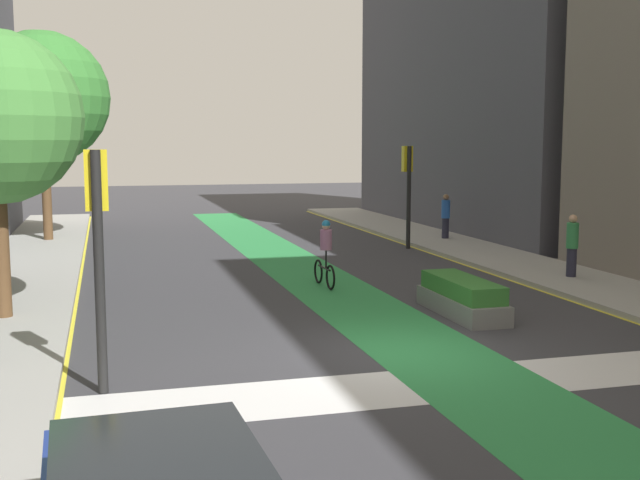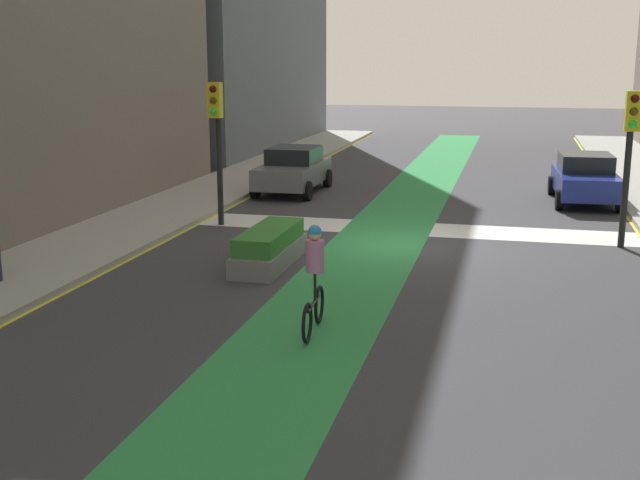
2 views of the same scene
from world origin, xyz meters
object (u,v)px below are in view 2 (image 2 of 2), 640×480
traffic_signal_near_left (630,139)px  car_grey_right_near (293,169)px  cyclist_in_lane (314,277)px  traffic_signal_near_right (217,126)px  car_blue_left_near (585,178)px  median_planter (270,247)px

traffic_signal_near_left → car_grey_right_near: bearing=-31.9°
traffic_signal_near_left → cyclist_in_lane: (5.89, 7.79, -1.74)m
traffic_signal_near_right → traffic_signal_near_left: traffic_signal_near_right is taller
traffic_signal_near_right → car_grey_right_near: bearing=-94.5°
traffic_signal_near_left → car_blue_left_near: (0.43, -6.58, -1.90)m
cyclist_in_lane → median_planter: bearing=-63.5°
traffic_signal_near_right → traffic_signal_near_left: bearing=178.5°
traffic_signal_near_right → traffic_signal_near_left: 10.65m
car_blue_left_near → cyclist_in_lane: cyclist_in_lane is taller
cyclist_in_lane → traffic_signal_near_left: bearing=-127.1°
median_planter → traffic_signal_near_left: bearing=-155.7°
car_blue_left_near → median_planter: 12.68m
traffic_signal_near_left → median_planter: traffic_signal_near_left is taller
traffic_signal_near_left → cyclist_in_lane: 9.92m
cyclist_in_lane → median_planter: (2.09, -4.19, -0.57)m
traffic_signal_near_left → median_planter: (7.98, 3.60, -2.30)m
car_grey_right_near → median_planter: (-2.19, 9.92, -0.40)m
traffic_signal_near_right → traffic_signal_near_left: (-10.64, 0.28, -0.08)m
car_grey_right_near → median_planter: 10.17m
car_blue_left_near → car_grey_right_near: bearing=1.5°
traffic_signal_near_left → cyclist_in_lane: size_ratio=2.07×
car_blue_left_near → cyclist_in_lane: bearing=69.2°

